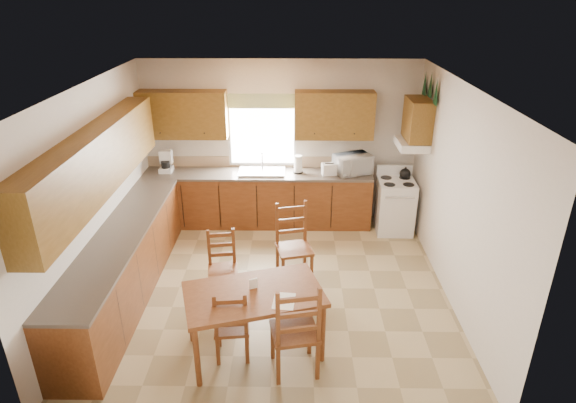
{
  "coord_description": "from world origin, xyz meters",
  "views": [
    {
      "loc": [
        0.22,
        -5.44,
        3.75
      ],
      "look_at": [
        0.15,
        0.3,
        1.15
      ],
      "focal_mm": 30.0,
      "sensor_mm": 36.0,
      "label": 1
    }
  ],
  "objects_px": {
    "chair_near_right": "(232,322)",
    "chair_far_left": "(294,245)",
    "stove": "(395,207)",
    "microwave": "(353,164)",
    "chair_far_right": "(223,266)",
    "dining_table": "(255,322)",
    "chair_near_left": "(295,326)"
  },
  "relations": [
    {
      "from": "stove",
      "to": "chair_far_right",
      "type": "height_order",
      "value": "chair_far_right"
    },
    {
      "from": "dining_table",
      "to": "chair_near_left",
      "type": "bearing_deg",
      "value": -48.5
    },
    {
      "from": "chair_near_right",
      "to": "chair_far_left",
      "type": "xyz_separation_m",
      "value": [
        0.67,
        1.52,
        0.1
      ]
    },
    {
      "from": "stove",
      "to": "chair_far_right",
      "type": "bearing_deg",
      "value": -142.32
    },
    {
      "from": "chair_far_left",
      "to": "chair_far_right",
      "type": "relative_size",
      "value": 1.2
    },
    {
      "from": "stove",
      "to": "chair_near_right",
      "type": "distance_m",
      "value": 3.78
    },
    {
      "from": "stove",
      "to": "dining_table",
      "type": "height_order",
      "value": "stove"
    },
    {
      "from": "chair_near_right",
      "to": "stove",
      "type": "bearing_deg",
      "value": -133.57
    },
    {
      "from": "stove",
      "to": "dining_table",
      "type": "distance_m",
      "value": 3.58
    },
    {
      "from": "chair_near_right",
      "to": "chair_far_right",
      "type": "distance_m",
      "value": 1.13
    },
    {
      "from": "dining_table",
      "to": "chair_near_right",
      "type": "xyz_separation_m",
      "value": [
        -0.24,
        -0.07,
        0.05
      ]
    },
    {
      "from": "chair_near_right",
      "to": "chair_far_left",
      "type": "bearing_deg",
      "value": -119.74
    },
    {
      "from": "stove",
      "to": "chair_far_left",
      "type": "xyz_separation_m",
      "value": [
        -1.64,
        -1.47,
        0.11
      ]
    },
    {
      "from": "microwave",
      "to": "chair_far_right",
      "type": "xyz_separation_m",
      "value": [
        -1.87,
        -2.13,
        -0.63
      ]
    },
    {
      "from": "microwave",
      "to": "chair_far_left",
      "type": "bearing_deg",
      "value": -142.17
    },
    {
      "from": "stove",
      "to": "chair_near_left",
      "type": "distance_m",
      "value": 3.59
    },
    {
      "from": "microwave",
      "to": "chair_near_right",
      "type": "relative_size",
      "value": 0.6
    },
    {
      "from": "chair_far_right",
      "to": "stove",
      "type": "bearing_deg",
      "value": 27.31
    },
    {
      "from": "chair_near_left",
      "to": "chair_far_left",
      "type": "bearing_deg",
      "value": -100.9
    },
    {
      "from": "dining_table",
      "to": "chair_near_right",
      "type": "relative_size",
      "value": 1.64
    },
    {
      "from": "chair_far_left",
      "to": "microwave",
      "type": "bearing_deg",
      "value": 47.43
    },
    {
      "from": "dining_table",
      "to": "chair_near_left",
      "type": "relative_size",
      "value": 1.3
    },
    {
      "from": "stove",
      "to": "microwave",
      "type": "distance_m",
      "value": 0.98
    },
    {
      "from": "chair_far_left",
      "to": "chair_near_left",
      "type": "bearing_deg",
      "value": -103.5
    },
    {
      "from": "chair_near_right",
      "to": "microwave",
      "type": "bearing_deg",
      "value": -122.45
    },
    {
      "from": "dining_table",
      "to": "chair_far_left",
      "type": "xyz_separation_m",
      "value": [
        0.43,
        1.45,
        0.15
      ]
    },
    {
      "from": "chair_far_left",
      "to": "chair_far_right",
      "type": "bearing_deg",
      "value": -169.33
    },
    {
      "from": "chair_near_left",
      "to": "chair_near_right",
      "type": "relative_size",
      "value": 1.26
    },
    {
      "from": "chair_far_left",
      "to": "stove",
      "type": "bearing_deg",
      "value": 28.25
    },
    {
      "from": "dining_table",
      "to": "chair_far_right",
      "type": "height_order",
      "value": "chair_far_right"
    },
    {
      "from": "dining_table",
      "to": "chair_far_left",
      "type": "distance_m",
      "value": 1.52
    },
    {
      "from": "stove",
      "to": "microwave",
      "type": "bearing_deg",
      "value": 162.66
    }
  ]
}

